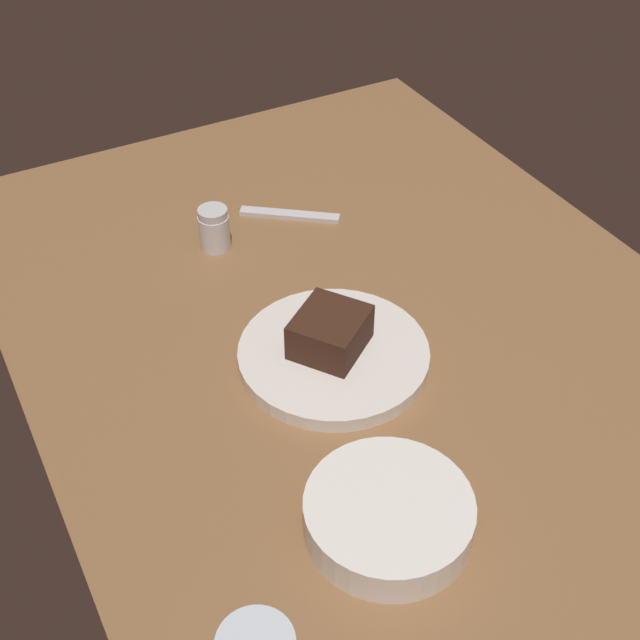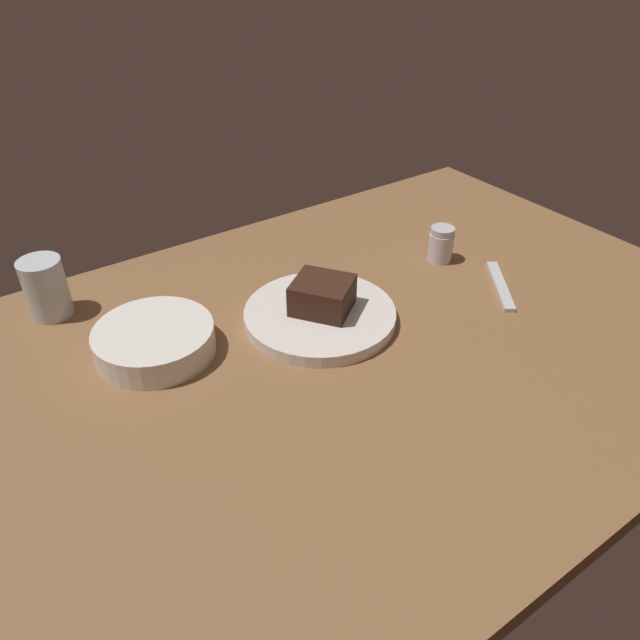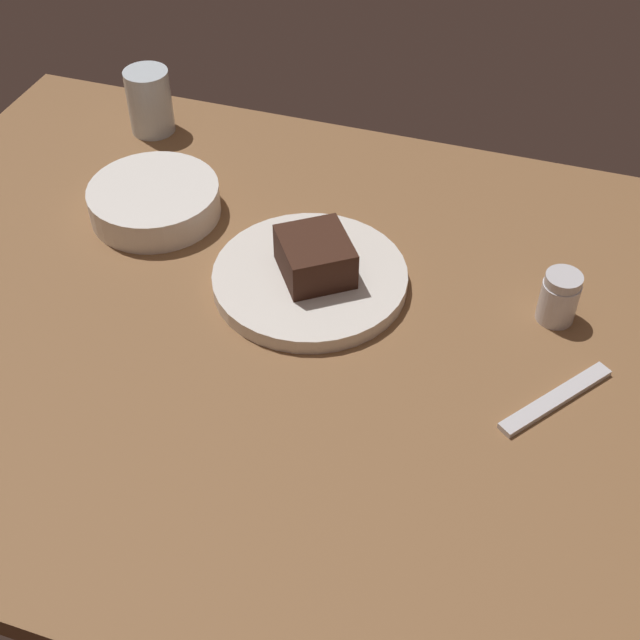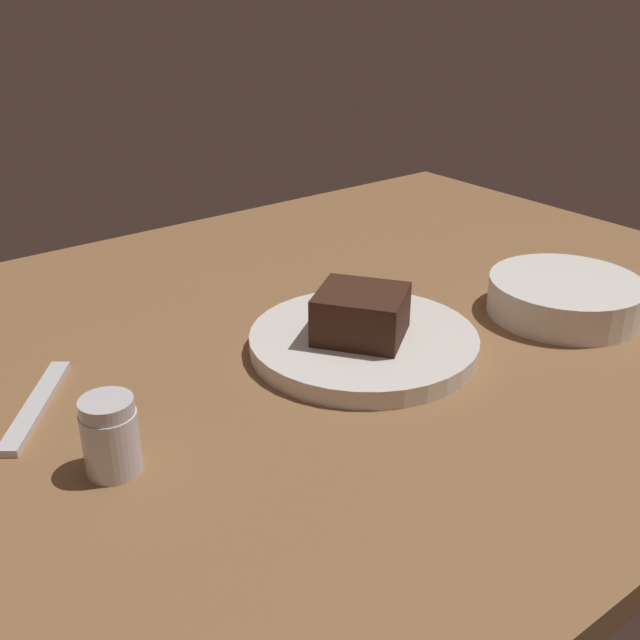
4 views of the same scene
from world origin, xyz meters
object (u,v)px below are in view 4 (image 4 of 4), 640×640
object	(u,v)px
salt_shaker	(110,436)
dessert_spoon	(36,405)
dessert_plate	(363,342)
chocolate_cake_slice	(361,314)
side_bowl	(565,297)

from	to	relation	value
salt_shaker	dessert_spoon	size ratio (longest dim) A/B	0.42
dessert_plate	dessert_spoon	world-z (taller)	dessert_plate
dessert_plate	chocolate_cake_slice	bearing A→B (deg)	-162.28
dessert_spoon	side_bowl	bearing A→B (deg)	110.12
side_bowl	chocolate_cake_slice	bearing A→B (deg)	164.44
dessert_plate	side_bowl	xyz separation A→B (cm)	(23.71, -6.96, 1.10)
dessert_plate	side_bowl	distance (cm)	24.73
chocolate_cake_slice	dessert_spoon	xyz separation A→B (cm)	(-29.69, 9.50, -4.00)
salt_shaker	dessert_spoon	world-z (taller)	salt_shaker
chocolate_cake_slice	salt_shaker	xyz separation A→B (cm)	(-27.95, -3.20, -1.22)
salt_shaker	side_bowl	xyz separation A→B (cm)	(52.26, -3.57, -1.07)
dessert_plate	salt_shaker	distance (cm)	28.83
dessert_plate	dessert_spoon	size ratio (longest dim) A/B	1.55
dessert_plate	dessert_spoon	distance (cm)	31.70
dessert_plate	salt_shaker	bearing A→B (deg)	-173.22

